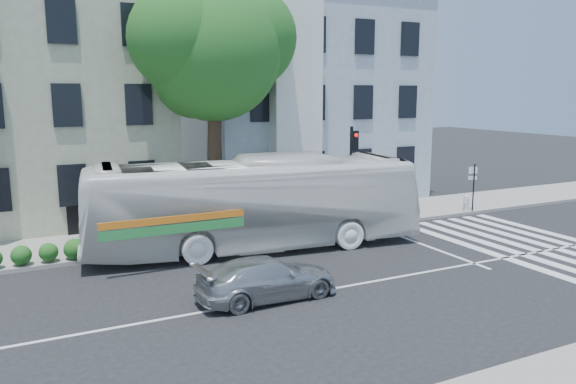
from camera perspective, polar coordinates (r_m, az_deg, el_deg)
ground at (r=17.06m, az=2.42°, el=-10.18°), size 120.00×120.00×0.00m
sidewalk_far at (r=24.04m, az=-6.84°, el=-4.00°), size 80.00×4.00×0.15m
building_left at (r=29.01m, az=-25.25°, el=8.36°), size 12.00×10.00×11.00m
building_right at (r=32.53m, az=0.52°, el=9.40°), size 12.00×10.00×11.00m
street_tree at (r=24.11m, az=-7.71°, el=14.60°), size 7.30×5.90×11.10m
bus at (r=21.26m, az=-3.40°, el=-1.13°), size 4.51×12.99×3.54m
sedan at (r=16.42m, az=-2.12°, el=-8.75°), size 1.79×4.23×1.22m
hedge at (r=21.29m, az=-16.28°, el=-5.03°), size 8.36×3.35×0.70m
traffic_signal at (r=25.46m, az=6.56°, el=3.13°), size 0.46×0.54×4.40m
fire_hydrant at (r=28.91m, az=17.63°, el=-1.03°), size 0.46×0.30×0.80m
far_sign_pole at (r=28.78m, az=18.30°, el=1.08°), size 0.41×0.23×2.34m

